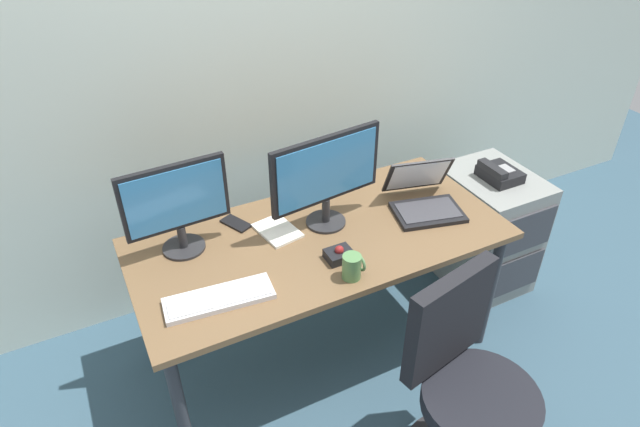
# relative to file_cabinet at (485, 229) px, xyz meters

# --- Properties ---
(ground_plane) EXTENTS (8.00, 8.00, 0.00)m
(ground_plane) POSITION_rel_file_cabinet_xyz_m (-1.08, -0.08, -0.34)
(ground_plane) COLOR #345060
(back_wall) EXTENTS (6.00, 0.10, 2.80)m
(back_wall) POSITION_rel_file_cabinet_xyz_m (-1.08, 0.66, 1.06)
(back_wall) COLOR silver
(back_wall) RESTS_ON ground
(desk) EXTENTS (1.64, 0.77, 0.72)m
(desk) POSITION_rel_file_cabinet_xyz_m (-1.08, -0.08, 0.31)
(desk) COLOR brown
(desk) RESTS_ON ground
(file_cabinet) EXTENTS (0.42, 0.53, 0.68)m
(file_cabinet) POSITION_rel_file_cabinet_xyz_m (0.00, 0.00, 0.00)
(file_cabinet) COLOR gray
(file_cabinet) RESTS_ON ground
(desk_phone) EXTENTS (0.17, 0.20, 0.09)m
(desk_phone) POSITION_rel_file_cabinet_xyz_m (-0.01, -0.02, 0.38)
(desk_phone) COLOR black
(desk_phone) RESTS_ON file_cabinet
(office_chair) EXTENTS (0.52, 0.52, 0.92)m
(office_chair) POSITION_rel_file_cabinet_xyz_m (-0.86, -0.86, 0.07)
(office_chair) COLOR black
(office_chair) RESTS_ON ground
(monitor_main) EXTENTS (0.54, 0.18, 0.43)m
(monitor_main) POSITION_rel_file_cabinet_xyz_m (-1.01, -0.00, 0.63)
(monitor_main) COLOR #262628
(monitor_main) RESTS_ON desk
(monitor_side) EXTENTS (0.44, 0.18, 0.40)m
(monitor_side) POSITION_rel_file_cabinet_xyz_m (-1.64, 0.11, 0.60)
(monitor_side) COLOR #262628
(monitor_side) RESTS_ON desk
(keyboard) EXTENTS (0.42, 0.18, 0.03)m
(keyboard) POSITION_rel_file_cabinet_xyz_m (-1.60, -0.26, 0.39)
(keyboard) COLOR silver
(keyboard) RESTS_ON desk
(laptop) EXTENTS (0.38, 0.39, 0.22)m
(laptop) POSITION_rel_file_cabinet_xyz_m (-0.55, -0.10, 0.43)
(laptop) COLOR black
(laptop) RESTS_ON desk
(trackball_mouse) EXTENTS (0.11, 0.09, 0.07)m
(trackball_mouse) POSITION_rel_file_cabinet_xyz_m (-1.09, -0.25, 0.40)
(trackball_mouse) COLOR black
(trackball_mouse) RESTS_ON desk
(coffee_mug) EXTENTS (0.09, 0.08, 0.11)m
(coffee_mug) POSITION_rel_file_cabinet_xyz_m (-1.09, -0.37, 0.43)
(coffee_mug) COLOR #507E47
(coffee_mug) RESTS_ON desk
(paper_notepad) EXTENTS (0.18, 0.23, 0.01)m
(paper_notepad) POSITION_rel_file_cabinet_xyz_m (-1.24, 0.04, 0.38)
(paper_notepad) COLOR white
(paper_notepad) RESTS_ON desk
(cell_phone) EXTENTS (0.12, 0.16, 0.01)m
(cell_phone) POSITION_rel_file_cabinet_xyz_m (-1.38, 0.17, 0.38)
(cell_phone) COLOR black
(cell_phone) RESTS_ON desk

